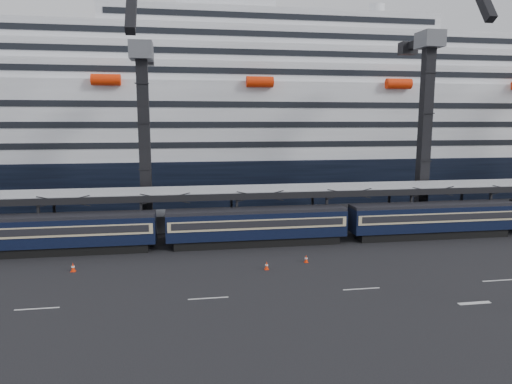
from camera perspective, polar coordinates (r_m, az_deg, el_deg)
ground at (r=41.74m, az=13.52°, el=-9.61°), size 260.00×260.00×0.00m
lane_markings at (r=41.35m, az=27.08°, el=-10.52°), size 111.00×4.27×0.02m
train at (r=48.93m, az=4.04°, el=-3.96°), size 133.05×3.00×4.05m
canopy at (r=53.37m, az=7.95°, el=0.38°), size 130.00×6.25×5.53m
cruise_ship at (r=83.70m, az=0.83°, el=8.38°), size 214.09×28.84×34.00m
crane_dark_near at (r=55.20m, az=-13.84°, el=7.45°), size 4.50×17.75×35.08m
crane_dark_mid at (r=62.10m, az=20.61°, el=8.59°), size 4.50×18.24×39.64m
traffic_cone_b at (r=43.49m, az=-21.91°, el=-8.69°), size 0.41×0.41×0.82m
traffic_cone_c at (r=40.97m, az=1.34°, el=-9.15°), size 0.38×0.38×0.76m
traffic_cone_d at (r=43.18m, az=6.29°, el=-8.27°), size 0.37×0.37×0.73m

